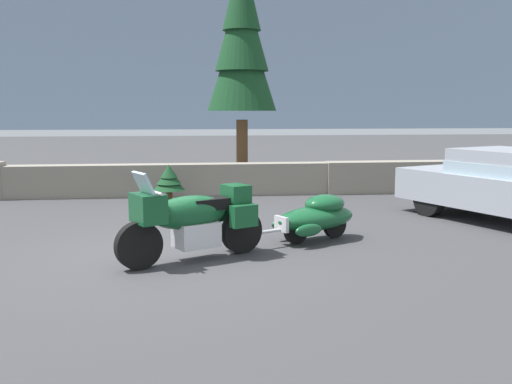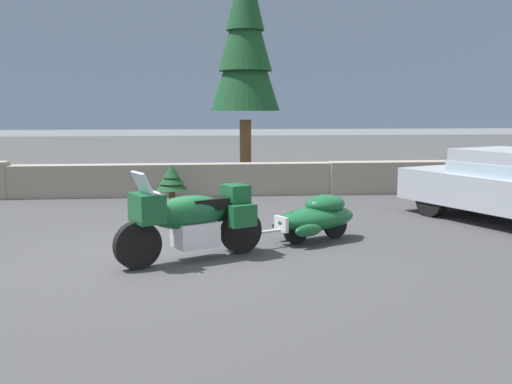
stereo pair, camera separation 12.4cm
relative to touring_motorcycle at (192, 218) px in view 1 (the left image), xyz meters
The scene contains 7 objects.
ground_plane 0.86m from the touring_motorcycle, 153.04° to the left, with size 80.00×80.00×0.00m, color #38383A.
stone_guard_wall 6.33m from the touring_motorcycle, 92.19° to the left, with size 24.00×0.62×0.91m.
distant_ridgeline 96.59m from the touring_motorcycle, 90.32° to the left, with size 240.00×80.00×16.00m, color #7F93AD.
touring_motorcycle is the anchor object (origin of this frame).
car_shaped_trailer 2.31m from the touring_motorcycle, 27.08° to the left, with size 2.12×1.33×0.76m.
pine_tree_tall 8.71m from the touring_motorcycle, 79.72° to the left, with size 1.91×1.91×6.52m.
pine_sapling_near 5.35m from the touring_motorcycle, 95.62° to the left, with size 0.74×0.74×0.89m.
Camera 1 is at (0.53, -8.32, 2.15)m, focal length 40.02 mm.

